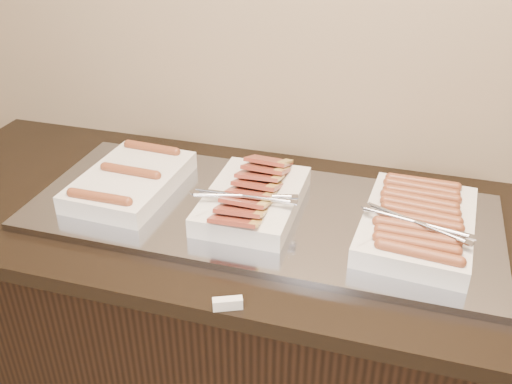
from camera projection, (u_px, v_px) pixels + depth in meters
counter at (263, 342)px, 1.71m from camera, size 2.06×0.76×0.90m
warming_tray at (261, 213)px, 1.48m from camera, size 1.20×0.50×0.02m
dish_left at (131, 180)px, 1.55m from camera, size 0.25×0.36×0.07m
dish_center at (253, 198)px, 1.46m from camera, size 0.27×0.37×0.09m
dish_right at (418, 223)px, 1.36m from camera, size 0.28×0.40×0.08m
label_holder at (228, 304)px, 1.17m from camera, size 0.06×0.04×0.02m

